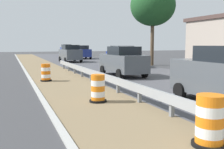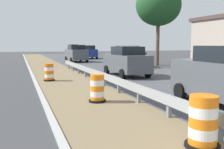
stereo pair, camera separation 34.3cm
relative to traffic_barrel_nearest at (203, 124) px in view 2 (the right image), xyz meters
name	(u,v)px [view 2 (the right image)]	position (x,y,z in m)	size (l,w,h in m)	color
traffic_barrel_nearest	(203,124)	(0.00, 0.00, 0.00)	(0.74, 0.74, 1.12)	orange
traffic_barrel_close	(97,90)	(-0.85, 4.97, -0.03)	(0.65, 0.65, 1.05)	orange
traffic_barrel_mid	(49,73)	(-1.94, 11.43, -0.04)	(0.66, 0.66, 1.03)	orange
car_lead_near_lane	(126,61)	(3.37, 12.16, 0.51)	(2.16, 4.40, 2.03)	#4C5156
car_trailing_near_lane	(74,50)	(6.42, 45.86, 0.57)	(1.99, 4.63, 2.16)	navy
car_lead_far_lane	(76,53)	(3.11, 27.69, 0.55)	(2.27, 4.43, 2.11)	#4C5156
car_mid_far_lane	(128,56)	(6.35, 18.97, 0.51)	(2.13, 4.29, 2.03)	navy
car_distant_a	(89,52)	(6.42, 34.07, 0.50)	(2.03, 4.21, 2.02)	navy
tree_roadside	(158,6)	(9.77, 19.19, 5.53)	(4.54, 4.54, 8.11)	brown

